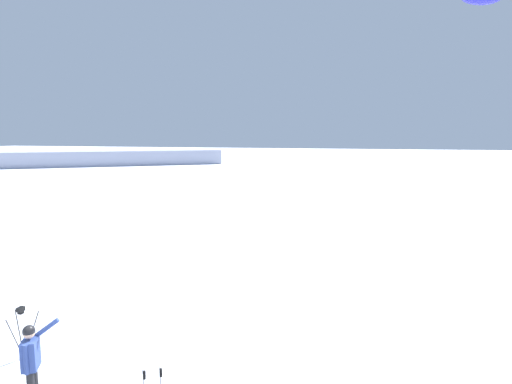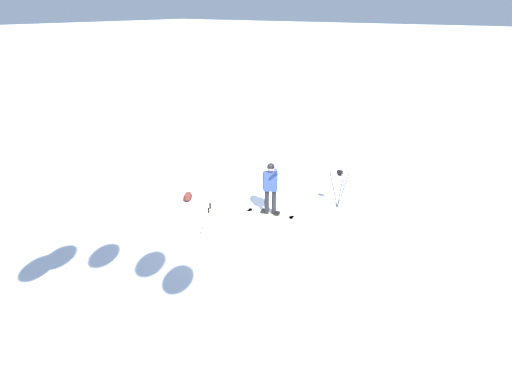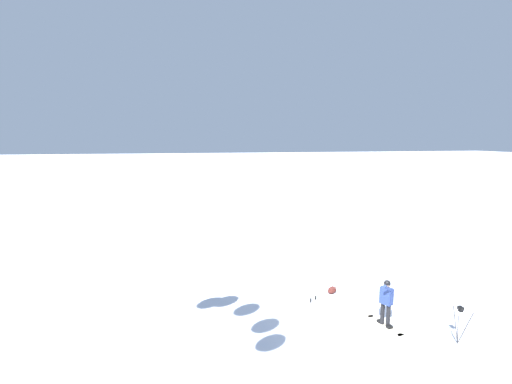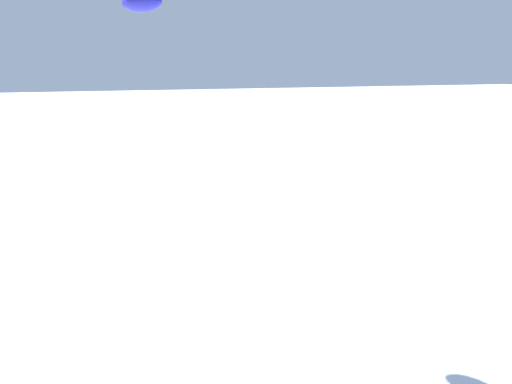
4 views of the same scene
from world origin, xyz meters
name	(u,v)px [view 2 (image 2 of 4)]	position (x,y,z in m)	size (l,w,h in m)	color
ground_plane	(246,217)	(0.00, 0.00, 0.00)	(300.00, 300.00, 0.00)	white
snowboarder	(271,184)	(0.58, -0.49, 1.01)	(0.59, 0.67, 1.69)	black
snowboard	(270,213)	(0.58, -0.49, 0.02)	(0.61, 1.71, 0.10)	beige
gear_bag_large	(188,197)	(-0.14, 2.30, 0.13)	(0.56, 0.48, 0.25)	#4C1E19
camera_tripod	(339,181)	(2.24, -1.96, 0.90)	(0.64, 0.62, 1.25)	#262628
ski_poles	(210,221)	(-2.05, -0.37, 0.82)	(0.36, 0.28, 1.25)	gray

